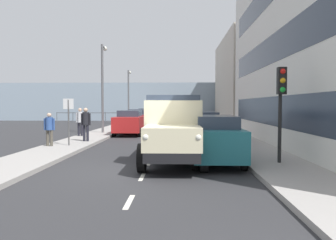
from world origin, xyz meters
TOP-DOWN VIEW (x-y plane):
  - ground_plane at (0.00, -11.15)m, footprint 80.00×80.00m
  - sidewalk_left at (-4.44, -11.15)m, footprint 2.25×39.45m
  - sidewalk_right at (4.44, -11.15)m, footprint 2.25×39.45m
  - road_centreline_markings at (0.00, -10.10)m, footprint 0.12×35.09m
  - building_far_block at (-9.25, -24.95)m, footprint 7.37×14.53m
  - sea_horizon at (0.00, -33.88)m, footprint 80.00×0.80m
  - seawall_railing at (-0.00, -30.28)m, footprint 28.08×0.08m
  - truck_vintage_cream at (-0.88, -0.88)m, footprint 2.17×5.64m
  - car_teal_kerbside_near at (-2.36, -1.31)m, footprint 1.77×4.46m
  - car_silver_kerbside_1 at (-2.36, -7.43)m, footprint 1.87×3.95m
  - car_red_oppositeside_0 at (2.36, -12.40)m, footprint 1.87×4.03m
  - car_maroon_oppositeside_1 at (2.36, -17.84)m, footprint 1.94×4.35m
  - car_black_oppositeside_2 at (2.36, -24.18)m, footprint 1.83×4.27m
  - pedestrian_strolling at (5.08, -4.93)m, footprint 0.53×0.34m
  - pedestrian_near_railing at (3.94, -7.09)m, footprint 0.53×0.34m
  - pedestrian_by_lamp at (5.15, -10.13)m, footprint 0.53×0.34m
  - traffic_light_near at (-4.47, -0.53)m, footprint 0.28×0.41m
  - lamp_post_promenade at (4.34, -13.03)m, footprint 0.32×1.14m
  - lamp_post_far at (4.34, -25.14)m, footprint 0.32×1.14m
  - street_sign at (4.25, -5.21)m, footprint 0.50×0.07m

SIDE VIEW (x-z plane):
  - ground_plane at x=0.00m, z-range 0.00..0.00m
  - road_centreline_markings at x=0.00m, z-range 0.00..0.01m
  - sidewalk_left at x=-4.44m, z-range 0.00..0.15m
  - sidewalk_right at x=4.44m, z-range 0.00..0.15m
  - car_silver_kerbside_1 at x=-2.36m, z-range 0.03..1.75m
  - car_red_oppositeside_0 at x=2.36m, z-range 0.03..1.75m
  - car_black_oppositeside_2 at x=2.36m, z-range 0.04..1.76m
  - car_teal_kerbside_near at x=-2.36m, z-range 0.04..1.76m
  - car_maroon_oppositeside_1 at x=2.36m, z-range 0.04..1.76m
  - seawall_railing at x=0.00m, z-range 0.32..1.52m
  - pedestrian_strolling at x=5.08m, z-range 0.28..1.85m
  - truck_vintage_cream at x=-0.88m, z-range -0.04..2.39m
  - pedestrian_by_lamp at x=5.15m, z-range 0.31..2.06m
  - pedestrian_near_railing at x=3.94m, z-range 0.31..2.10m
  - street_sign at x=4.25m, z-range 0.56..2.81m
  - traffic_light_near at x=-4.47m, z-range 0.87..4.07m
  - sea_horizon at x=0.00m, z-range 0.00..5.00m
  - lamp_post_far at x=4.34m, z-range 0.75..6.35m
  - lamp_post_promenade at x=4.34m, z-range 0.76..6.95m
  - building_far_block at x=-9.25m, z-range 0.00..8.96m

